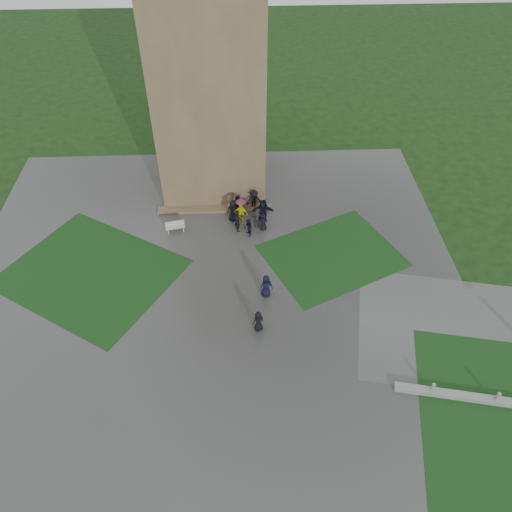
{
  "coord_description": "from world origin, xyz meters",
  "views": [
    {
      "loc": [
        1.87,
        -20.66,
        24.77
      ],
      "look_at": [
        2.97,
        3.95,
        1.2
      ],
      "focal_mm": 35.0,
      "sensor_mm": 36.0,
      "label": 1
    }
  ],
  "objects_px": {
    "tower": "(209,77)",
    "bench": "(175,226)",
    "pedestrian_mid": "(266,286)",
    "pedestrian_near": "(258,321)"
  },
  "relations": [
    {
      "from": "tower",
      "to": "bench",
      "type": "distance_m",
      "value": 11.3
    },
    {
      "from": "tower",
      "to": "pedestrian_near",
      "type": "relative_size",
      "value": 11.64
    },
    {
      "from": "bench",
      "to": "pedestrian_mid",
      "type": "bearing_deg",
      "value": -57.79
    },
    {
      "from": "tower",
      "to": "pedestrian_mid",
      "type": "xyz_separation_m",
      "value": [
        3.52,
        -13.57,
        -8.11
      ]
    },
    {
      "from": "tower",
      "to": "pedestrian_mid",
      "type": "bearing_deg",
      "value": -75.47
    },
    {
      "from": "tower",
      "to": "bench",
      "type": "xyz_separation_m",
      "value": [
        -2.94,
        -6.78,
        -8.55
      ]
    },
    {
      "from": "tower",
      "to": "pedestrian_mid",
      "type": "height_order",
      "value": "tower"
    },
    {
      "from": "bench",
      "to": "pedestrian_near",
      "type": "height_order",
      "value": "pedestrian_near"
    },
    {
      "from": "pedestrian_mid",
      "to": "pedestrian_near",
      "type": "xyz_separation_m",
      "value": [
        -0.65,
        -2.82,
        -0.1
      ]
    },
    {
      "from": "pedestrian_near",
      "to": "pedestrian_mid",
      "type": "bearing_deg",
      "value": -130.58
    }
  ]
}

